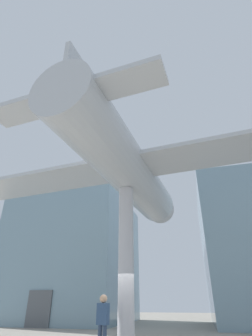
{
  "coord_description": "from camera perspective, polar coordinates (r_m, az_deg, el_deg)",
  "views": [
    {
      "loc": [
        2.71,
        -10.51,
        1.53
      ],
      "look_at": [
        0.0,
        0.0,
        7.11
      ],
      "focal_mm": 28.0,
      "sensor_mm": 36.0,
      "label": 1
    }
  ],
  "objects": [
    {
      "name": "suspended_airplane",
      "position": [
        12.43,
        0.42,
        -0.47
      ],
      "size": [
        18.95,
        12.73,
        3.16
      ],
      "rotation": [
        0.0,
        0.0,
        -0.11
      ],
      "color": "#B2B7BC",
      "rests_on": "support_pylon_central"
    },
    {
      "name": "glass_pavilion_left",
      "position": [
        26.4,
        -10.67,
        -18.71
      ],
      "size": [
        9.61,
        10.99,
        11.05
      ],
      "color": "#7593A3",
      "rests_on": "ground_plane"
    },
    {
      "name": "visitor_person",
      "position": [
        10.24,
        -5.07,
        -29.9
      ],
      "size": [
        0.44,
        0.3,
        1.78
      ],
      "rotation": [
        0.0,
        0.0,
        2.93
      ],
      "color": "#2D3D56",
      "rests_on": "ground_plane"
    },
    {
      "name": "support_pylon_central",
      "position": [
        10.96,
        -0.0,
        -19.38
      ],
      "size": [
        0.62,
        0.62,
        6.05
      ],
      "color": "#B7B7BC",
      "rests_on": "ground_plane"
    }
  ]
}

